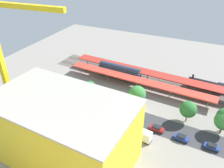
% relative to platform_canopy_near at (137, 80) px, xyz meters
% --- Properties ---
extents(ground_plane, '(160.51, 160.51, 0.00)m').
position_rel_platform_canopy_near_xyz_m(ground_plane, '(-6.87, 13.80, -3.74)').
color(ground_plane, gray).
rests_on(ground_plane, ground).
extents(rail_bed, '(100.98, 19.93, 0.01)m').
position_rel_platform_canopy_near_xyz_m(rail_bed, '(-6.87, -8.01, -3.74)').
color(rail_bed, '#5B544C').
rests_on(rail_bed, ground).
extents(street_asphalt, '(100.69, 15.47, 0.01)m').
position_rel_platform_canopy_near_xyz_m(street_asphalt, '(-6.87, 18.74, -3.74)').
color(street_asphalt, '#38383D').
rests_on(street_asphalt, ground).
extents(track_rails, '(100.11, 13.52, 0.12)m').
position_rel_platform_canopy_near_xyz_m(track_rails, '(-6.87, -8.01, -3.56)').
color(track_rails, '#9E9EA8').
rests_on(track_rails, ground).
extents(platform_canopy_near, '(61.97, 8.73, 4.00)m').
position_rel_platform_canopy_near_xyz_m(platform_canopy_near, '(0.00, 0.00, 0.00)').
color(platform_canopy_near, '#C63D2D').
rests_on(platform_canopy_near, ground).
extents(platform_canopy_far, '(69.35, 9.85, 4.51)m').
position_rel_platform_canopy_near_xyz_m(platform_canopy_far, '(-2.40, -7.02, 0.56)').
color(platform_canopy_far, '#A82D23').
rests_on(platform_canopy_far, ground).
extents(locomotive, '(15.72, 3.85, 5.25)m').
position_rel_platform_canopy_near_xyz_m(locomotive, '(-26.63, -10.74, -1.85)').
color(locomotive, black).
rests_on(locomotive, ground).
extents(freight_coach_far, '(19.86, 4.18, 6.00)m').
position_rel_platform_canopy_near_xyz_m(freight_coach_far, '(10.09, -5.27, -0.57)').
color(freight_coach_far, black).
rests_on(freight_coach_far, ground).
extents(parked_car_0, '(4.36, 2.17, 1.63)m').
position_rel_platform_canopy_near_xyz_m(parked_car_0, '(-30.72, 22.58, -3.02)').
color(parked_car_0, black).
rests_on(parked_car_0, ground).
extents(parked_car_1, '(4.41, 2.33, 1.73)m').
position_rel_platform_canopy_near_xyz_m(parked_car_1, '(-22.15, 22.69, -2.96)').
color(parked_car_1, black).
rests_on(parked_car_1, ground).
extents(parked_car_2, '(4.57, 2.04, 1.76)m').
position_rel_platform_canopy_near_xyz_m(parked_car_2, '(-14.34, 21.76, -2.95)').
color(parked_car_2, black).
rests_on(parked_car_2, ground).
extents(parked_car_3, '(4.82, 2.04, 1.71)m').
position_rel_platform_canopy_near_xyz_m(parked_car_3, '(-5.06, 22.51, -2.97)').
color(parked_car_3, black).
rests_on(parked_car_3, ground).
extents(parked_car_4, '(4.13, 1.81, 1.63)m').
position_rel_platform_canopy_near_xyz_m(parked_car_4, '(3.12, 22.33, -3.01)').
color(parked_car_4, black).
rests_on(parked_car_4, ground).
extents(parked_car_5, '(4.89, 2.14, 1.70)m').
position_rel_platform_canopy_near_xyz_m(parked_car_5, '(11.13, 21.96, -2.98)').
color(parked_car_5, black).
rests_on(parked_car_5, ground).
extents(parked_car_6, '(4.63, 1.99, 1.71)m').
position_rel_platform_canopy_near_xyz_m(parked_car_6, '(20.39, 22.12, -2.98)').
color(parked_car_6, black).
rests_on(parked_car_6, ground).
extents(parked_car_7, '(4.15, 2.00, 1.82)m').
position_rel_platform_canopy_near_xyz_m(parked_car_7, '(27.95, 22.14, -2.93)').
color(parked_car_7, black).
rests_on(parked_car_7, ground).
extents(construction_building, '(36.76, 22.75, 18.35)m').
position_rel_platform_canopy_near_xyz_m(construction_building, '(5.50, 42.20, 5.44)').
color(construction_building, yellow).
rests_on(construction_building, ground).
extents(construction_roof_slab, '(37.40, 23.39, 0.40)m').
position_rel_platform_canopy_near_xyz_m(construction_roof_slab, '(5.50, 42.20, 14.81)').
color(construction_roof_slab, '#ADA89E').
rests_on(construction_roof_slab, construction_building).
extents(tower_crane, '(27.99, 4.35, 39.33)m').
position_rel_platform_canopy_near_xyz_m(tower_crane, '(25.97, 37.43, 19.63)').
color(tower_crane, gray).
rests_on(tower_crane, ground).
extents(box_truck_0, '(9.97, 3.73, 3.50)m').
position_rel_platform_canopy_near_xyz_m(box_truck_0, '(-9.47, 27.23, -2.04)').
color(box_truck_0, black).
rests_on(box_truck_0, ground).
extents(box_truck_1, '(10.35, 3.41, 3.54)m').
position_rel_platform_canopy_near_xyz_m(box_truck_1, '(19.54, 25.81, -2.01)').
color(box_truck_1, black).
rests_on(box_truck_1, ground).
extents(box_truck_2, '(9.23, 3.87, 3.16)m').
position_rel_platform_canopy_near_xyz_m(box_truck_2, '(-3.94, 26.13, -2.15)').
color(box_truck_2, black).
rests_on(box_truck_2, ground).
extents(street_tree_0, '(5.55, 5.55, 7.68)m').
position_rel_platform_canopy_near_xyz_m(street_tree_0, '(-22.00, 13.19, 1.16)').
color(street_tree_0, brown).
rests_on(street_tree_0, ground).
extents(street_tree_1, '(6.16, 6.16, 9.08)m').
position_rel_platform_canopy_near_xyz_m(street_tree_1, '(-4.53, 13.39, 2.25)').
color(street_tree_1, brown).
rests_on(street_tree_1, ground).
extents(street_tree_2, '(4.65, 4.65, 6.65)m').
position_rel_platform_canopy_near_xyz_m(street_tree_2, '(14.32, 13.73, 0.57)').
color(street_tree_2, brown).
rests_on(street_tree_2, ground).
extents(street_tree_3, '(5.66, 5.66, 7.57)m').
position_rel_platform_canopy_near_xyz_m(street_tree_3, '(-32.73, 14.38, 0.98)').
color(street_tree_3, brown).
rests_on(street_tree_3, ground).
extents(traffic_light, '(0.50, 0.36, 6.67)m').
position_rel_platform_canopy_near_xyz_m(traffic_light, '(14.87, 23.40, 0.67)').
color(traffic_light, '#333333').
rests_on(traffic_light, ground).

